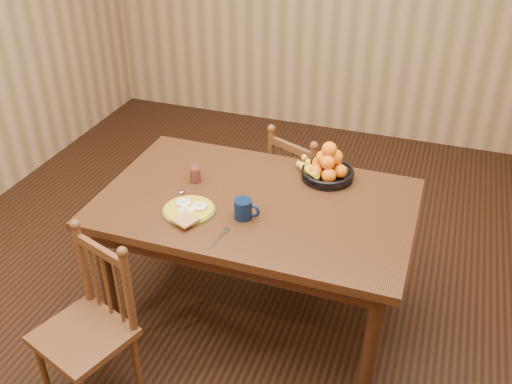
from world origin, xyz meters
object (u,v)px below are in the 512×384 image
(coffee_mug, at_px, (244,209))
(dining_table, at_px, (256,214))
(chair_far, at_px, (303,193))
(breakfast_plate, at_px, (189,210))
(fruit_bowl, at_px, (327,168))
(chair_near, at_px, (89,328))

(coffee_mug, bearing_deg, dining_table, 88.69)
(chair_far, xyz_separation_m, coffee_mug, (-0.09, -0.82, 0.38))
(breakfast_plate, bearing_deg, coffee_mug, 9.41)
(chair_far, distance_m, fruit_bowl, 0.55)
(coffee_mug, distance_m, fruit_bowl, 0.58)
(dining_table, relative_size, coffee_mug, 11.97)
(coffee_mug, bearing_deg, chair_near, -130.46)
(dining_table, distance_m, breakfast_plate, 0.36)
(dining_table, bearing_deg, fruit_bowl, 49.40)
(chair_near, distance_m, breakfast_plate, 0.72)
(dining_table, distance_m, fruit_bowl, 0.47)
(dining_table, relative_size, chair_far, 1.85)
(coffee_mug, relative_size, fruit_bowl, 0.41)
(dining_table, bearing_deg, chair_far, 82.52)
(chair_far, xyz_separation_m, fruit_bowl, (0.20, -0.32, 0.39))
(dining_table, height_order, chair_far, chair_far)
(chair_near, bearing_deg, dining_table, 74.64)
(chair_near, relative_size, fruit_bowl, 2.65)
(dining_table, distance_m, chair_near, 0.99)
(chair_near, distance_m, fruit_bowl, 1.46)
(fruit_bowl, bearing_deg, chair_near, -126.20)
(chair_far, distance_m, chair_near, 1.58)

